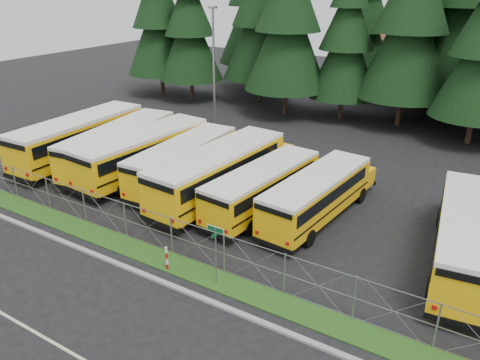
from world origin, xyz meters
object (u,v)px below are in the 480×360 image
(bus_1, at_px, (124,147))
(bus_5, at_px, (266,188))
(light_standard, at_px, (214,65))
(bus_0, at_px, (84,139))
(striped_bollard, at_px, (167,258))
(bus_4, at_px, (223,173))
(bus_6, at_px, (319,196))
(bus_2, at_px, (148,154))
(street_sign, at_px, (216,243))
(bus_3, at_px, (187,162))
(bus_east, at_px, (467,238))

(bus_1, relative_size, bus_5, 1.16)
(light_standard, bearing_deg, bus_0, -107.25)
(striped_bollard, bearing_deg, bus_5, 83.37)
(bus_4, height_order, bus_6, bus_4)
(bus_5, relative_size, bus_6, 1.00)
(bus_1, relative_size, light_standard, 1.15)
(bus_2, xyz_separation_m, street_sign, (10.70, -7.71, 0.50))
(bus_3, relative_size, striped_bollard, 8.93)
(bus_2, height_order, bus_4, bus_4)
(bus_6, bearing_deg, street_sign, -94.61)
(street_sign, relative_size, light_standard, 0.28)
(bus_3, bearing_deg, bus_4, -12.94)
(bus_east, xyz_separation_m, street_sign, (-8.92, -7.07, 0.57))
(bus_2, xyz_separation_m, bus_5, (9.12, -0.34, -0.21))
(bus_0, relative_size, bus_3, 1.15)
(bus_1, bearing_deg, street_sign, -38.23)
(bus_0, relative_size, striped_bollard, 10.25)
(bus_3, height_order, bus_6, bus_3)
(bus_2, bearing_deg, light_standard, 106.01)
(bus_3, bearing_deg, bus_6, -2.90)
(bus_2, distance_m, bus_6, 12.12)
(striped_bollard, bearing_deg, bus_east, 33.04)
(street_sign, bearing_deg, bus_0, 155.77)
(bus_2, distance_m, bus_3, 2.99)
(bus_east, bearing_deg, bus_6, 166.60)
(bus_6, relative_size, light_standard, 1.00)
(bus_1, relative_size, bus_3, 1.09)
(bus_6, xyz_separation_m, bus_east, (7.50, -0.86, 0.14))
(bus_5, distance_m, striped_bollard, 7.79)
(bus_0, xyz_separation_m, bus_3, (8.80, 0.60, -0.21))
(bus_4, bearing_deg, bus_2, -178.19)
(bus_2, bearing_deg, bus_0, -172.88)
(bus_1, bearing_deg, light_standard, 82.41)
(light_standard, bearing_deg, bus_east, -28.32)
(bus_3, bearing_deg, light_standard, 113.66)
(bus_4, xyz_separation_m, bus_5, (2.96, -0.08, -0.24))
(bus_2, distance_m, striped_bollard, 11.54)
(bus_0, relative_size, bus_east, 1.10)
(street_sign, xyz_separation_m, light_standard, (-12.98, 18.87, 3.47))
(bus_east, bearing_deg, bus_1, 171.24)
(light_standard, bearing_deg, bus_1, -90.29)
(bus_2, relative_size, bus_3, 1.09)
(bus_1, bearing_deg, bus_east, -9.24)
(bus_4, distance_m, bus_east, 13.47)
(bus_4, relative_size, bus_east, 1.07)
(bus_3, bearing_deg, bus_2, -175.80)
(bus_0, height_order, street_sign, bus_0)
(bus_1, distance_m, light_standard, 11.75)
(bus_4, height_order, light_standard, light_standard)
(bus_3, relative_size, street_sign, 3.81)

